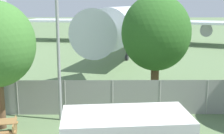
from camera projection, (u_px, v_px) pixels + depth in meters
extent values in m
cylinder|color=gray|center=(17.00, 98.00, 16.66)|extent=(0.07, 0.07, 1.91)
cylinder|color=gray|center=(65.00, 98.00, 16.68)|extent=(0.07, 0.07, 1.91)
cylinder|color=gray|center=(113.00, 97.00, 16.70)|extent=(0.07, 0.07, 1.91)
cylinder|color=gray|center=(160.00, 97.00, 16.72)|extent=(0.07, 0.07, 1.91)
cylinder|color=gray|center=(207.00, 97.00, 16.74)|extent=(0.07, 0.07, 1.91)
cube|color=gray|center=(65.00, 98.00, 16.68)|extent=(56.00, 0.01, 1.91)
cylinder|color=white|center=(148.00, 19.00, 43.49)|extent=(14.66, 37.64, 3.70)
cone|color=white|center=(101.00, 32.00, 23.81)|extent=(4.62, 4.62, 3.70)
cone|color=white|center=(166.00, 13.00, 63.60)|extent=(4.53, 5.39, 3.33)
cylinder|color=#939399|center=(206.00, 30.00, 43.73)|extent=(2.56, 3.67, 1.67)
cube|color=white|center=(84.00, 21.00, 48.29)|extent=(17.82, 7.95, 0.30)
cylinder|color=#939399|center=(100.00, 27.00, 48.09)|extent=(2.56, 3.67, 1.67)
cube|color=white|center=(164.00, 12.00, 60.31)|extent=(8.65, 5.20, 0.20)
cylinder|color=#2D2D33|center=(127.00, 51.00, 32.39)|extent=(0.24, 0.24, 1.87)
cylinder|color=#2D2D33|center=(127.00, 58.00, 32.53)|extent=(0.45, 0.62, 0.56)
cylinder|color=#2D2D33|center=(165.00, 37.00, 45.23)|extent=(0.24, 0.24, 1.87)
cylinder|color=#2D2D33|center=(165.00, 42.00, 45.37)|extent=(0.45, 0.62, 0.56)
cylinder|color=#2D2D33|center=(135.00, 37.00, 46.46)|extent=(0.24, 0.24, 1.87)
cylinder|color=#2D2D33|center=(135.00, 41.00, 46.60)|extent=(0.45, 0.62, 0.56)
cube|color=olive|center=(15.00, 129.00, 14.07)|extent=(0.33, 1.39, 0.74)
cylinder|color=brown|center=(0.00, 103.00, 14.82)|extent=(0.44, 0.44, 2.54)
cylinder|color=brown|center=(155.00, 79.00, 20.04)|extent=(0.52, 0.52, 2.25)
ellipsoid|color=#2D6023|center=(156.00, 33.00, 19.44)|extent=(4.34, 4.34, 4.77)
cylinder|color=#99999E|center=(58.00, 33.00, 15.22)|extent=(0.16, 0.16, 8.93)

